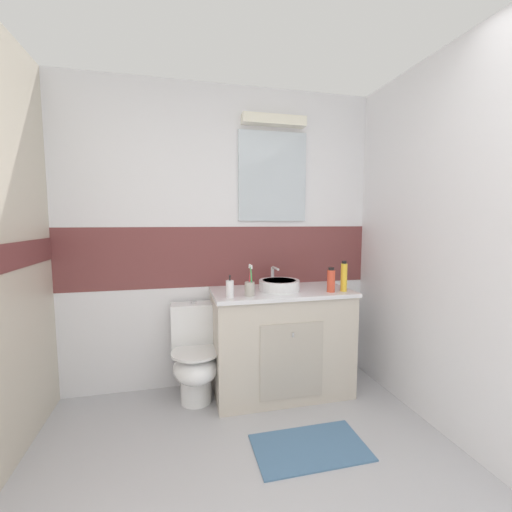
% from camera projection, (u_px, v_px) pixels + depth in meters
% --- Properties ---
extents(ground_plane, '(3.20, 3.48, 0.04)m').
position_uv_depth(ground_plane, '(256.00, 489.00, 1.78)').
color(ground_plane, '#B2B2B7').
extents(wall_back_tiled, '(3.20, 0.20, 2.50)m').
position_uv_depth(wall_back_tiled, '(223.00, 237.00, 2.86)').
color(wall_back_tiled, white).
rests_on(wall_back_tiled, ground_plane).
extents(wall_right_plain, '(0.10, 3.48, 2.50)m').
position_uv_depth(wall_right_plain, '(479.00, 247.00, 1.96)').
color(wall_right_plain, white).
rests_on(wall_right_plain, ground_plane).
extents(vanity_cabinet, '(1.10, 0.57, 0.85)m').
position_uv_depth(vanity_cabinet, '(281.00, 341.00, 2.73)').
color(vanity_cabinet, beige).
rests_on(vanity_cabinet, ground_plane).
extents(sink_basin, '(0.32, 0.37, 0.17)m').
position_uv_depth(sink_basin, '(279.00, 285.00, 2.67)').
color(sink_basin, white).
rests_on(sink_basin, vanity_cabinet).
extents(toilet, '(0.37, 0.50, 0.75)m').
position_uv_depth(toilet, '(195.00, 356.00, 2.61)').
color(toilet, white).
rests_on(toilet, ground_plane).
extents(toothbrush_cup, '(0.07, 0.07, 0.23)m').
position_uv_depth(toothbrush_cup, '(250.00, 288.00, 2.46)').
color(toothbrush_cup, '#B2ADA3').
rests_on(toothbrush_cup, vanity_cabinet).
extents(soap_dispenser, '(0.06, 0.06, 0.17)m').
position_uv_depth(soap_dispenser, '(230.00, 289.00, 2.41)').
color(soap_dispenser, white).
rests_on(soap_dispenser, vanity_cabinet).
extents(shampoo_bottle_tall, '(0.05, 0.05, 0.24)m').
position_uv_depth(shampoo_bottle_tall, '(344.00, 277.00, 2.62)').
color(shampoo_bottle_tall, yellow).
rests_on(shampoo_bottle_tall, vanity_cabinet).
extents(mouthwash_bottle, '(0.06, 0.06, 0.19)m').
position_uv_depth(mouthwash_bottle, '(331.00, 280.00, 2.59)').
color(mouthwash_bottle, '#D84C33').
rests_on(mouthwash_bottle, vanity_cabinet).
extents(bath_mat, '(0.69, 0.41, 0.01)m').
position_uv_depth(bath_mat, '(310.00, 447.00, 2.07)').
color(bath_mat, '#4C7299').
rests_on(bath_mat, ground_plane).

